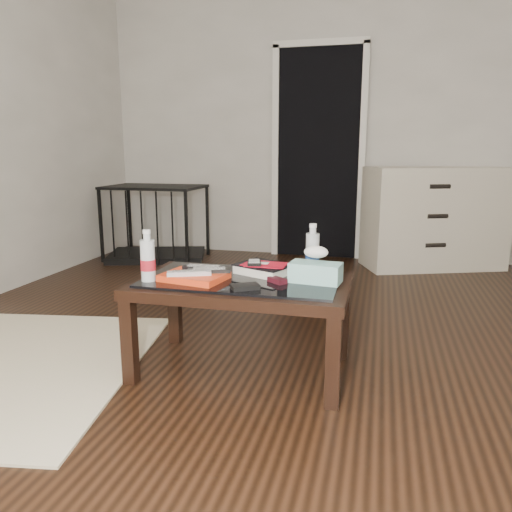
{
  "coord_description": "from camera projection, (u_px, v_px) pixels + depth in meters",
  "views": [
    {
      "loc": [
        0.21,
        -2.47,
        1.06
      ],
      "look_at": [
        -0.36,
        -0.19,
        0.55
      ],
      "focal_mm": 35.0,
      "sensor_mm": 36.0,
      "label": 1
    }
  ],
  "objects": [
    {
      "name": "water_bottle_left",
      "position": [
        148.0,
        255.0,
        2.27
      ],
      "size": [
        0.08,
        0.08,
        0.24
      ],
      "primitive_type": "cylinder",
      "rotation": [
        0.0,
        0.0,
        -0.32
      ],
      "color": "silver",
      "rests_on": "coffee_table"
    },
    {
      "name": "ipod",
      "position": [
        254.0,
        262.0,
        2.4
      ],
      "size": [
        0.09,
        0.12,
        0.02
      ],
      "primitive_type": "cube",
      "rotation": [
        0.0,
        0.0,
        0.25
      ],
      "color": "black",
      "rests_on": "dvd_mailers"
    },
    {
      "name": "dvd_mailers",
      "position": [
        263.0,
        264.0,
        2.42
      ],
      "size": [
        0.21,
        0.17,
        0.01
      ],
      "primitive_type": "cube",
      "rotation": [
        0.0,
        0.0,
        -0.18
      ],
      "color": "#AE0B1E",
      "rests_on": "textbook"
    },
    {
      "name": "doorway",
      "position": [
        318.0,
        152.0,
        4.84
      ],
      "size": [
        0.9,
        0.08,
        2.07
      ],
      "color": "black",
      "rests_on": "ground"
    },
    {
      "name": "magazines",
      "position": [
        194.0,
        277.0,
        2.31
      ],
      "size": [
        0.31,
        0.26,
        0.03
      ],
      "primitive_type": "cube",
      "rotation": [
        0.0,
        0.0,
        -0.18
      ],
      "color": "red",
      "rests_on": "coffee_table"
    },
    {
      "name": "remote_black_back",
      "position": [
        204.0,
        268.0,
        2.38
      ],
      "size": [
        0.2,
        0.06,
        0.02
      ],
      "primitive_type": "cube",
      "rotation": [
        0.0,
        0.0,
        0.05
      ],
      "color": "black",
      "rests_on": "magazines"
    },
    {
      "name": "coffee_table",
      "position": [
        242.0,
        291.0,
        2.36
      ],
      "size": [
        1.0,
        0.6,
        0.46
      ],
      "color": "black",
      "rests_on": "ground"
    },
    {
      "name": "ground",
      "position": [
        331.0,
        354.0,
        2.62
      ],
      "size": [
        5.0,
        5.0,
        0.0
      ],
      "primitive_type": "plane",
      "color": "black",
      "rests_on": "ground"
    },
    {
      "name": "dresser",
      "position": [
        434.0,
        218.0,
        4.48
      ],
      "size": [
        1.3,
        0.89,
        0.9
      ],
      "rotation": [
        0.0,
        0.0,
        0.36
      ],
      "color": "beige",
      "rests_on": "ground"
    },
    {
      "name": "tissue_box",
      "position": [
        316.0,
        272.0,
        2.27
      ],
      "size": [
        0.24,
        0.15,
        0.09
      ],
      "primitive_type": "cube",
      "rotation": [
        0.0,
        0.0,
        -0.13
      ],
      "color": "teal",
      "rests_on": "coffee_table"
    },
    {
      "name": "remote_silver",
      "position": [
        189.0,
        273.0,
        2.28
      ],
      "size": [
        0.2,
        0.12,
        0.02
      ],
      "primitive_type": "cube",
      "rotation": [
        0.0,
        0.0,
        0.39
      ],
      "color": "#B3B2B7",
      "rests_on": "magazines"
    },
    {
      "name": "water_bottle_right",
      "position": [
        313.0,
        248.0,
        2.45
      ],
      "size": [
        0.07,
        0.07,
        0.24
      ],
      "primitive_type": "cylinder",
      "rotation": [
        0.0,
        0.0,
        0.03
      ],
      "color": "#B8BFC4",
      "rests_on": "coffee_table"
    },
    {
      "name": "room_shell",
      "position": [
        342.0,
        23.0,
        2.28
      ],
      "size": [
        5.0,
        5.0,
        5.0
      ],
      "color": "silver",
      "rests_on": "ground"
    },
    {
      "name": "wallet",
      "position": [
        245.0,
        287.0,
        2.16
      ],
      "size": [
        0.14,
        0.12,
        0.02
      ],
      "primitive_type": "cube",
      "rotation": [
        0.0,
        0.0,
        0.54
      ],
      "color": "black",
      "rests_on": "coffee_table"
    },
    {
      "name": "flip_phone",
      "position": [
        277.0,
        280.0,
        2.26
      ],
      "size": [
        0.1,
        0.09,
        0.02
      ],
      "primitive_type": "cube",
      "rotation": [
        0.0,
        0.0,
        -0.66
      ],
      "color": "black",
      "rests_on": "coffee_table"
    },
    {
      "name": "pet_crate",
      "position": [
        156.0,
        235.0,
        4.87
      ],
      "size": [
        1.04,
        0.83,
        0.71
      ],
      "rotation": [
        0.0,
        0.0,
        0.29
      ],
      "color": "black",
      "rests_on": "ground"
    },
    {
      "name": "textbook",
      "position": [
        264.0,
        269.0,
        2.43
      ],
      "size": [
        0.31,
        0.28,
        0.05
      ],
      "primitive_type": "cube",
      "rotation": [
        0.0,
        0.0,
        -0.41
      ],
      "color": "black",
      "rests_on": "coffee_table"
    },
    {
      "name": "remote_black_front",
      "position": [
        209.0,
        270.0,
        2.33
      ],
      "size": [
        0.21,
        0.11,
        0.02
      ],
      "primitive_type": "cube",
      "rotation": [
        0.0,
        0.0,
        0.3
      ],
      "color": "black",
      "rests_on": "magazines"
    }
  ]
}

